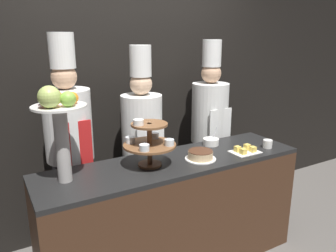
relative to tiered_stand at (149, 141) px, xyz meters
The scene contains 11 objects.
wall_back 0.92m from the tiered_stand, 76.16° to the left, with size 10.00×0.06×2.80m.
buffet_counter 0.68m from the tiered_stand, ahead, with size 2.08×0.55×0.91m.
tiered_stand is the anchor object (origin of this frame).
fruit_pedestal 0.66m from the tiered_stand, behind, with size 0.34×0.34×0.64m.
cake_round 0.43m from the tiered_stand, 11.83° to the right, with size 0.24×0.24×0.07m.
cup_white 1.07m from the tiered_stand, ahead, with size 0.08×0.08×0.07m.
cake_square_tray 0.83m from the tiered_stand, ahead, with size 0.23×0.17×0.05m.
serving_bowl_far 0.71m from the tiered_stand, 12.92° to the left, with size 0.14×0.14×0.16m.
chef_left 0.67m from the tiered_stand, 133.38° to the left, with size 0.37×0.37×1.86m.
chef_center_left 0.53m from the tiered_stand, 70.55° to the left, with size 0.36×0.36×1.76m.
chef_center_right 1.03m from the tiered_stand, 28.14° to the left, with size 0.35×0.35×1.80m.
Camera 1 is at (-1.20, -1.73, 1.84)m, focal length 35.00 mm.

